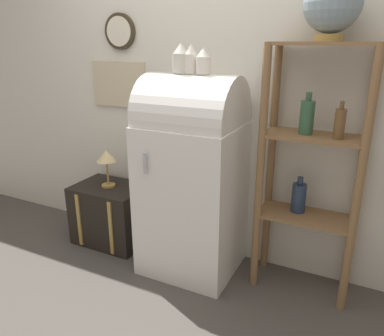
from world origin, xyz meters
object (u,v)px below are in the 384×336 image
(desk_lamp, at_px, (106,158))
(vase_right, at_px, (203,62))
(globe, at_px, (333,4))
(suitcase_trunk, at_px, (111,214))
(vase_left, at_px, (181,59))
(refrigerator, at_px, (192,174))
(vase_center, at_px, (191,60))

(desk_lamp, bearing_deg, vase_right, -2.65)
(globe, bearing_deg, suitcase_trunk, -177.77)
(globe, bearing_deg, vase_right, -171.81)
(vase_left, xyz_separation_m, vase_right, (0.16, -0.01, -0.01))
(refrigerator, height_order, desk_lamp, refrigerator)
(desk_lamp, bearing_deg, vase_center, -2.45)
(globe, xyz_separation_m, vase_center, (-0.80, -0.10, -0.30))
(suitcase_trunk, relative_size, vase_left, 3.05)
(suitcase_trunk, xyz_separation_m, globe, (1.56, 0.06, 1.55))
(refrigerator, distance_m, suitcase_trunk, 0.91)
(globe, xyz_separation_m, desk_lamp, (-1.56, -0.06, -1.07))
(globe, relative_size, vase_right, 2.18)
(suitcase_trunk, distance_m, globe, 2.20)
(suitcase_trunk, distance_m, desk_lamp, 0.48)
(vase_left, bearing_deg, vase_right, -2.69)
(vase_center, bearing_deg, vase_left, 179.34)
(vase_center, bearing_deg, refrigerator, -25.86)
(vase_center, height_order, vase_right, vase_center)
(refrigerator, bearing_deg, desk_lamp, 177.26)
(vase_center, relative_size, desk_lamp, 0.60)
(vase_left, height_order, vase_right, vase_left)
(refrigerator, xyz_separation_m, suitcase_trunk, (-0.77, 0.04, -0.49))
(globe, relative_size, desk_lamp, 1.16)
(refrigerator, relative_size, suitcase_trunk, 2.45)
(desk_lamp, bearing_deg, globe, 2.30)
(suitcase_trunk, height_order, desk_lamp, desk_lamp)
(vase_right, relative_size, desk_lamp, 0.53)
(globe, distance_m, vase_right, 0.78)
(refrigerator, bearing_deg, globe, 7.18)
(refrigerator, height_order, vase_center, vase_center)
(refrigerator, height_order, vase_left, vase_left)
(vase_left, height_order, desk_lamp, vase_left)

